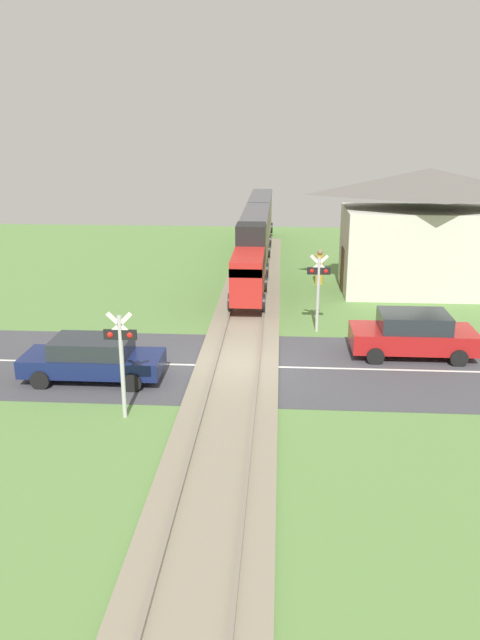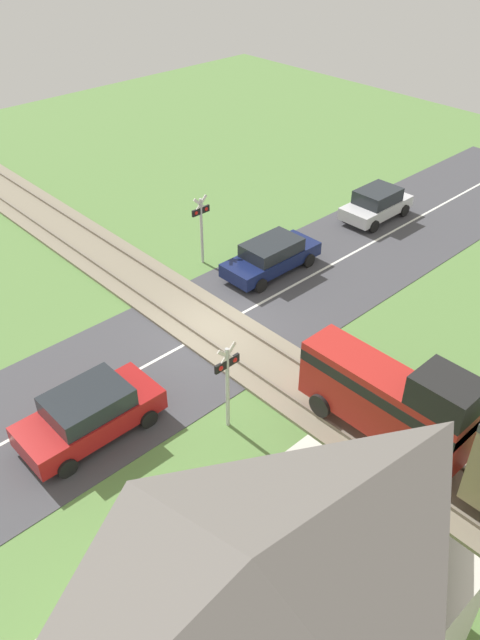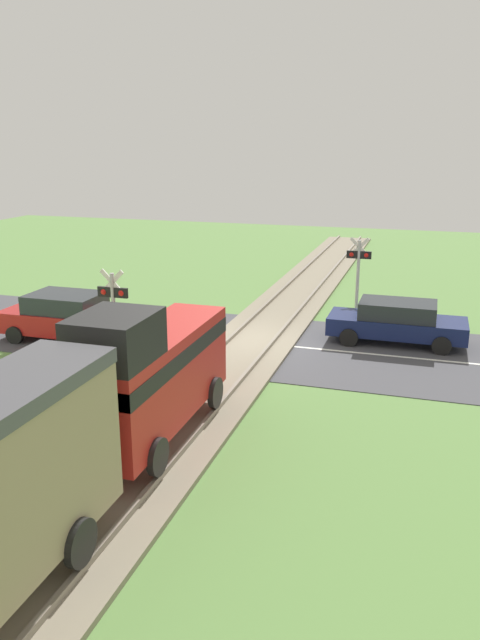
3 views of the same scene
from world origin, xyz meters
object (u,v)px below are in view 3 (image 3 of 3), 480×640
(car_near_crossing, at_px, (397,321))
(car_far_side, at_px, (66,316))
(crossing_signal_west_approach, at_px, (358,267))
(crossing_signal_east_approach, at_px, (114,308))

(car_near_crossing, distance_m, car_far_side, 10.98)
(car_near_crossing, height_order, car_far_side, car_far_side)
(car_near_crossing, height_order, crossing_signal_west_approach, crossing_signal_west_approach)
(car_far_side, xyz_separation_m, crossing_signal_west_approach, (-8.97, -5.43, 1.16))
(car_far_side, relative_size, crossing_signal_west_approach, 1.39)
(crossing_signal_east_approach, bearing_deg, crossing_signal_west_approach, -125.85)
(crossing_signal_west_approach, bearing_deg, car_far_side, 31.18)
(car_near_crossing, bearing_deg, crossing_signal_west_approach, -57.39)
(crossing_signal_west_approach, xyz_separation_m, crossing_signal_east_approach, (5.76, 7.97, 0.00))
(crossing_signal_west_approach, bearing_deg, car_near_crossing, 122.61)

